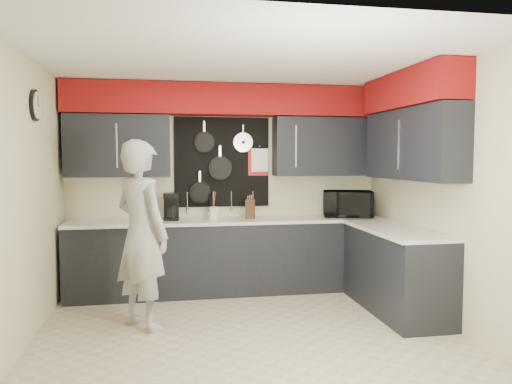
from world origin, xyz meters
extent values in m
plane|color=beige|center=(0.00, 0.00, 0.00)|extent=(4.00, 4.00, 0.00)
cube|color=beige|center=(0.00, 1.75, 1.30)|extent=(4.00, 0.01, 2.60)
cube|color=black|center=(-1.33, 1.59, 1.83)|extent=(1.24, 0.32, 0.75)
cube|color=black|center=(1.28, 1.59, 1.83)|extent=(1.34, 0.32, 0.75)
cube|color=maroon|center=(0.00, 1.57, 2.40)|extent=(3.94, 0.36, 0.38)
cube|color=black|center=(-0.05, 1.74, 1.62)|extent=(1.22, 0.03, 1.15)
cylinder|color=black|center=(-0.28, 1.70, 1.88)|extent=(0.26, 0.04, 0.26)
cylinder|color=black|center=(-0.08, 1.70, 1.55)|extent=(0.30, 0.04, 0.30)
cylinder|color=black|center=(-0.34, 1.70, 1.24)|extent=(0.27, 0.04, 0.27)
cylinder|color=silver|center=(0.22, 1.70, 1.88)|extent=(0.25, 0.02, 0.25)
cube|color=#B9150E|center=(0.42, 1.72, 1.62)|extent=(0.26, 0.01, 0.34)
cube|color=white|center=(0.44, 1.70, 1.65)|extent=(0.22, 0.01, 0.30)
cylinder|color=silver|center=(-0.50, 1.71, 1.13)|extent=(0.01, 0.01, 0.20)
cylinder|color=silver|center=(-0.22, 1.71, 1.13)|extent=(0.01, 0.01, 0.20)
cylinder|color=silver|center=(0.07, 1.71, 1.13)|extent=(0.01, 0.01, 0.20)
cylinder|color=silver|center=(0.35, 1.71, 1.13)|extent=(0.01, 0.01, 0.20)
cube|color=beige|center=(2.00, 0.00, 1.30)|extent=(0.01, 3.50, 2.60)
cube|color=black|center=(1.84, 0.30, 1.83)|extent=(0.32, 1.70, 0.75)
cube|color=maroon|center=(1.82, 0.30, 2.40)|extent=(0.36, 1.70, 0.38)
cube|color=beige|center=(-2.00, 0.00, 1.30)|extent=(0.01, 3.50, 2.60)
cylinder|color=black|center=(-1.98, 0.40, 2.18)|extent=(0.04, 0.30, 0.30)
cylinder|color=white|center=(-1.96, 0.40, 2.18)|extent=(0.01, 0.26, 0.26)
cube|color=black|center=(0.00, 1.45, 0.44)|extent=(3.90, 0.60, 0.88)
cube|color=silver|center=(0.00, 1.44, 0.90)|extent=(3.90, 0.63, 0.04)
cube|color=black|center=(1.70, 0.35, 0.44)|extent=(0.60, 1.60, 0.88)
cube|color=silver|center=(1.69, 0.35, 0.90)|extent=(0.63, 1.60, 0.04)
cube|color=black|center=(0.00, 1.19, 0.05)|extent=(3.90, 0.06, 0.10)
imported|color=black|center=(1.54, 1.43, 1.09)|extent=(0.69, 0.55, 0.34)
cube|color=#3C2013|center=(0.27, 1.43, 1.04)|extent=(0.14, 0.14, 0.24)
cylinder|color=silver|center=(-0.19, 1.44, 1.00)|extent=(0.12, 0.12, 0.16)
cube|color=black|center=(-0.70, 1.47, 0.94)|extent=(0.20, 0.23, 0.03)
cube|color=black|center=(-0.70, 1.55, 1.09)|extent=(0.19, 0.07, 0.30)
cube|color=black|center=(-0.70, 1.47, 1.22)|extent=(0.20, 0.23, 0.06)
cylinder|color=black|center=(-0.70, 1.45, 1.02)|extent=(0.11, 0.11, 0.14)
imported|color=#A1A19F|center=(-1.01, 0.31, 0.93)|extent=(0.78, 0.81, 1.86)
camera|label=1|loc=(-0.76, -4.67, 1.69)|focal=35.00mm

